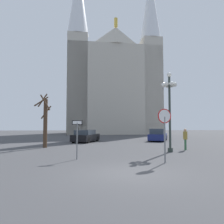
{
  "coord_description": "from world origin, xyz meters",
  "views": [
    {
      "loc": [
        -1.31,
        -8.68,
        2.0
      ],
      "look_at": [
        0.58,
        18.39,
        3.55
      ],
      "focal_mm": 34.04,
      "sensor_mm": 36.0,
      "label": 1
    }
  ],
  "objects": [
    {
      "name": "one_way_arrow_sign",
      "position": [
        -2.45,
        3.55,
        1.39
      ],
      "size": [
        0.59,
        0.14,
        2.21
      ],
      "color": "slate",
      "rests_on": "ground"
    },
    {
      "name": "ground_plane",
      "position": [
        0.0,
        0.0,
        0.0
      ],
      "size": [
        120.0,
        120.0,
        0.0
      ],
      "primitive_type": "plane",
      "color": "#424244"
    },
    {
      "name": "parked_car_near_black",
      "position": [
        -2.59,
        15.34,
        0.65
      ],
      "size": [
        3.16,
        4.46,
        1.36
      ],
      "color": "black",
      "rests_on": "ground"
    },
    {
      "name": "cathedral",
      "position": [
        2.0,
        35.89,
        10.77
      ],
      "size": [
        19.43,
        13.17,
        34.47
      ],
      "color": "#BCB5A5",
      "rests_on": "ground"
    },
    {
      "name": "stop_sign",
      "position": [
        2.19,
        2.16,
        1.96
      ],
      "size": [
        0.75,
        0.22,
        2.8
      ],
      "color": "slate",
      "rests_on": "ground"
    },
    {
      "name": "street_lamp",
      "position": [
        3.92,
        6.31,
        3.82
      ],
      "size": [
        1.14,
        1.14,
        5.77
      ],
      "color": "#2D3833",
      "rests_on": "ground"
    },
    {
      "name": "pedestrian_walking",
      "position": [
        5.5,
        7.37,
        1.0
      ],
      "size": [
        0.32,
        0.32,
        1.65
      ],
      "color": "#33663F",
      "rests_on": "ground"
    },
    {
      "name": "parked_car_far_navy",
      "position": [
        5.95,
        16.34,
        0.69
      ],
      "size": [
        3.33,
        4.58,
        1.47
      ],
      "color": "navy",
      "rests_on": "ground"
    },
    {
      "name": "bare_tree",
      "position": [
        -5.78,
        9.91,
        2.32
      ],
      "size": [
        1.49,
        1.49,
        4.71
      ],
      "color": "#473323",
      "rests_on": "ground"
    }
  ]
}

